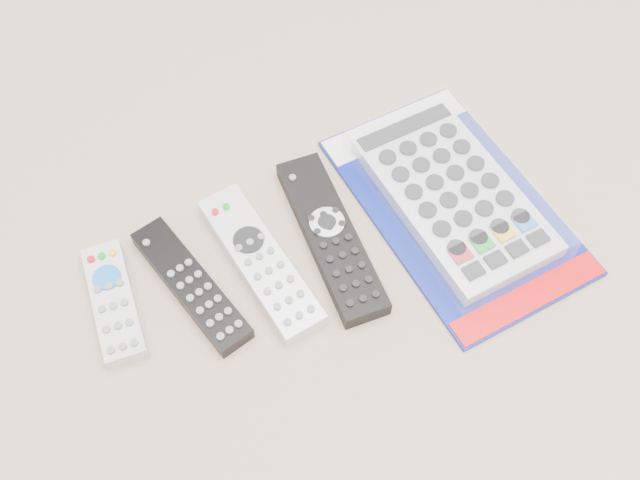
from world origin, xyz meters
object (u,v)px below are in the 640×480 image
remote_slim_black (191,285)px  jumbo_remote_packaged (454,194)px  remote_silver_dvd (260,261)px  remote_small_grey (114,302)px  remote_large_black (331,236)px

remote_slim_black → jumbo_remote_packaged: bearing=-17.5°
remote_slim_black → remote_silver_dvd: (0.08, -0.01, 0.00)m
remote_small_grey → remote_large_black: remote_large_black is taller
remote_slim_black → remote_small_grey: bearing=155.9°
remote_small_grey → remote_slim_black: 0.09m
jumbo_remote_packaged → remote_large_black: bearing=171.7°
remote_small_grey → remote_large_black: bearing=-0.3°
remote_slim_black → jumbo_remote_packaged: size_ratio=0.58×
remote_slim_black → remote_silver_dvd: 0.09m
remote_small_grey → jumbo_remote_packaged: (0.43, -0.07, 0.01)m
remote_slim_black → remote_silver_dvd: bearing=-17.3°
remote_small_grey → remote_silver_dvd: bearing=-2.0°
remote_slim_black → remote_silver_dvd: size_ratio=0.90×
remote_silver_dvd → remote_large_black: size_ratio=0.91×
remote_small_grey → remote_large_black: 0.27m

